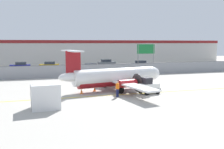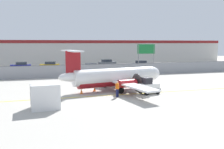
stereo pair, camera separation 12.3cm
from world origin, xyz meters
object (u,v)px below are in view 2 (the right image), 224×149
Objects in this scene: commuter_airplane at (116,77)px; parked_car_4 at (141,64)px; baggage_tug at (149,86)px; parked_car_1 at (50,65)px; parked_car_3 at (107,63)px; cargo_container at (45,96)px; highway_sign at (146,51)px; traffic_cone_near_left at (95,89)px; traffic_cone_near_right at (81,91)px; parked_car_2 at (91,67)px; parked_car_0 at (21,66)px; ground_crew_worker at (117,88)px.

parked_car_4 is at bearing 50.10° from commuter_airplane.
parked_car_1 is at bearing 96.15° from baggage_tug.
parked_car_1 is (-9.59, 30.63, 0.04)m from baggage_tug.
commuter_airplane is 3.68× the size of parked_car_3.
parked_car_4 is at bearing 179.48° from parked_car_1.
cargo_container is (-8.54, -6.67, -0.50)m from commuter_airplane.
baggage_tug is 20.43m from highway_sign.
traffic_cone_near_left is 0.15× the size of parked_car_1.
baggage_tug is 0.57× the size of parked_car_1.
parked_car_1 is (1.81, 33.99, -0.21)m from cargo_container.
highway_sign reaches higher than parked_car_1.
parked_car_2 is (5.34, 21.18, 0.58)m from traffic_cone_near_right.
parked_car_0 is 20.20m from parked_car_3.
ground_crew_worker is at bearing -39.01° from traffic_cone_near_right.
parked_car_0 is at bearing 2.53° from parked_car_1.
cargo_container is at bearing -128.32° from parked_car_4.
parked_car_3 is (6.33, 10.73, 0.00)m from parked_car_2.
parked_car_0 and parked_car_2 have the same top height.
cargo_container is 0.60× the size of parked_car_2.
commuter_airplane is 18.83m from highway_sign.
highway_sign is at bearing 47.05° from traffic_cone_near_right.
parked_car_1 is at bearing 93.20° from commuter_airplane.
cargo_container is at bearing 93.49° from parked_car_1.
parked_car_3 is (8.26, 34.66, -0.06)m from ground_crew_worker.
baggage_tug is 0.57× the size of parked_car_3.
parked_car_4 reaches higher than traffic_cone_near_left.
ground_crew_worker is at bearing 16.65° from cargo_container.
traffic_cone_near_right is at bearing -128.14° from parked_car_4.
parked_car_4 is (16.59, 24.85, 0.58)m from traffic_cone_near_left.
parked_car_4 is (6.66, -6.04, 0.00)m from parked_car_3.
ground_crew_worker and parked_car_2 have the same top height.
parked_car_0 is (-10.04, 27.82, 0.58)m from traffic_cone_near_left.
traffic_cone_near_right is (-7.30, 2.21, -0.54)m from baggage_tug.
traffic_cone_near_right is 0.15× the size of parked_car_4.
baggage_tug is 34.40m from parked_car_3.
parked_car_0 is at bearing -177.06° from parked_car_3.
traffic_cone_near_left is 0.15× the size of parked_car_4.
cargo_container is 34.04m from parked_car_1.
traffic_cone_near_left is 29.58m from parked_car_0.
cargo_container reaches higher than parked_car_3.
commuter_airplane is at bearing -125.22° from highway_sign.
highway_sign is (9.87, -4.85, 3.24)m from parked_car_2.
parked_car_0 is at bearing 109.84° from traffic_cone_near_left.
parked_car_2 is at bearing 148.44° from parked_car_0.
commuter_airplane is at bearing -47.76° from ground_crew_worker.
cargo_container is at bearing 72.02° from parked_car_2.
baggage_tug reaches higher than parked_car_0.
baggage_tug is at bearing 12.48° from cargo_container.
baggage_tug is 0.45× the size of highway_sign.
cargo_container is 29.36m from highway_sign.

